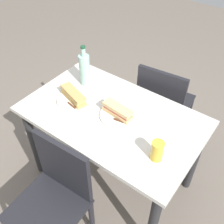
{
  "coord_description": "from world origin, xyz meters",
  "views": [
    {
      "loc": [
        -0.76,
        1.02,
        1.93
      ],
      "look_at": [
        0.0,
        0.0,
        0.74
      ],
      "focal_mm": 43.08,
      "sensor_mm": 36.0,
      "label": 1
    }
  ],
  "objects_px": {
    "plate_near": "(118,115)",
    "beer_glass": "(157,151)",
    "knife_far": "(68,103)",
    "baguette_sandwich_far": "(73,95)",
    "chair_near": "(162,103)",
    "knife_near": "(114,119)",
    "chair_far": "(56,194)",
    "water_bottle": "(85,69)",
    "dining_table": "(112,127)",
    "plate_far": "(74,100)",
    "baguette_sandwich_near": "(118,111)"
  },
  "relations": [
    {
      "from": "chair_near",
      "to": "knife_near",
      "type": "height_order",
      "value": "chair_near"
    },
    {
      "from": "chair_near",
      "to": "knife_far",
      "type": "xyz_separation_m",
      "value": [
        0.4,
        0.66,
        0.26
      ]
    },
    {
      "from": "knife_near",
      "to": "beer_glass",
      "type": "height_order",
      "value": "beer_glass"
    },
    {
      "from": "dining_table",
      "to": "knife_far",
      "type": "xyz_separation_m",
      "value": [
        0.29,
        0.1,
        0.13
      ]
    },
    {
      "from": "plate_far",
      "to": "knife_near",
      "type": "bearing_deg",
      "value": -178.95
    },
    {
      "from": "chair_near",
      "to": "knife_far",
      "type": "height_order",
      "value": "chair_near"
    },
    {
      "from": "chair_far",
      "to": "chair_near",
      "type": "xyz_separation_m",
      "value": [
        -0.11,
        -1.11,
        0.0
      ]
    },
    {
      "from": "plate_far",
      "to": "beer_glass",
      "type": "height_order",
      "value": "beer_glass"
    },
    {
      "from": "knife_far",
      "to": "beer_glass",
      "type": "distance_m",
      "value": 0.7
    },
    {
      "from": "baguette_sandwich_far",
      "to": "water_bottle",
      "type": "distance_m",
      "value": 0.23
    },
    {
      "from": "knife_near",
      "to": "dining_table",
      "type": "bearing_deg",
      "value": -42.47
    },
    {
      "from": "chair_far",
      "to": "water_bottle",
      "type": "height_order",
      "value": "water_bottle"
    },
    {
      "from": "chair_far",
      "to": "water_bottle",
      "type": "xyz_separation_m",
      "value": [
        0.35,
        -0.71,
        0.36
      ]
    },
    {
      "from": "chair_near",
      "to": "plate_far",
      "type": "height_order",
      "value": "chair_near"
    },
    {
      "from": "knife_near",
      "to": "plate_far",
      "type": "distance_m",
      "value": 0.34
    },
    {
      "from": "baguette_sandwich_far",
      "to": "beer_glass",
      "type": "bearing_deg",
      "value": 172.95
    },
    {
      "from": "beer_glass",
      "to": "plate_near",
      "type": "bearing_deg",
      "value": -21.27
    },
    {
      "from": "chair_near",
      "to": "knife_near",
      "type": "bearing_deg",
      "value": 84.72
    },
    {
      "from": "baguette_sandwich_near",
      "to": "plate_far",
      "type": "relative_size",
      "value": 0.91
    },
    {
      "from": "chair_far",
      "to": "baguette_sandwich_far",
      "type": "distance_m",
      "value": 0.65
    },
    {
      "from": "chair_far",
      "to": "knife_near",
      "type": "height_order",
      "value": "chair_far"
    },
    {
      "from": "plate_near",
      "to": "knife_near",
      "type": "bearing_deg",
      "value": 97.13
    },
    {
      "from": "knife_far",
      "to": "knife_near",
      "type": "bearing_deg",
      "value": -170.25
    },
    {
      "from": "chair_near",
      "to": "plate_near",
      "type": "bearing_deg",
      "value": 83.59
    },
    {
      "from": "plate_near",
      "to": "chair_near",
      "type": "bearing_deg",
      "value": -96.41
    },
    {
      "from": "baguette_sandwich_near",
      "to": "knife_near",
      "type": "relative_size",
      "value": 1.19
    },
    {
      "from": "knife_far",
      "to": "water_bottle",
      "type": "xyz_separation_m",
      "value": [
        0.06,
        -0.25,
        0.11
      ]
    },
    {
      "from": "knife_near",
      "to": "plate_far",
      "type": "relative_size",
      "value": 0.77
    },
    {
      "from": "plate_far",
      "to": "beer_glass",
      "type": "bearing_deg",
      "value": 172.95
    },
    {
      "from": "water_bottle",
      "to": "plate_far",
      "type": "bearing_deg",
      "value": 108.28
    },
    {
      "from": "baguette_sandwich_near",
      "to": "water_bottle",
      "type": "relative_size",
      "value": 0.69
    },
    {
      "from": "plate_near",
      "to": "beer_glass",
      "type": "bearing_deg",
      "value": 158.73
    },
    {
      "from": "chair_near",
      "to": "plate_near",
      "type": "distance_m",
      "value": 0.6
    },
    {
      "from": "knife_near",
      "to": "chair_far",
      "type": "bearing_deg",
      "value": 84.27
    },
    {
      "from": "dining_table",
      "to": "knife_near",
      "type": "bearing_deg",
      "value": 137.53
    },
    {
      "from": "dining_table",
      "to": "water_bottle",
      "type": "distance_m",
      "value": 0.46
    },
    {
      "from": "plate_near",
      "to": "plate_far",
      "type": "xyz_separation_m",
      "value": [
        0.33,
        0.06,
        0.0
      ]
    },
    {
      "from": "baguette_sandwich_near",
      "to": "baguette_sandwich_far",
      "type": "height_order",
      "value": "same"
    },
    {
      "from": "chair_near",
      "to": "plate_far",
      "type": "distance_m",
      "value": 0.76
    },
    {
      "from": "baguette_sandwich_far",
      "to": "chair_near",
      "type": "bearing_deg",
      "value": -123.02
    },
    {
      "from": "chair_far",
      "to": "knife_near",
      "type": "relative_size",
      "value": 4.71
    },
    {
      "from": "dining_table",
      "to": "plate_far",
      "type": "relative_size",
      "value": 5.05
    },
    {
      "from": "plate_near",
      "to": "knife_far",
      "type": "bearing_deg",
      "value": 18.0
    },
    {
      "from": "chair_near",
      "to": "water_bottle",
      "type": "distance_m",
      "value": 0.71
    },
    {
      "from": "plate_near",
      "to": "knife_near",
      "type": "height_order",
      "value": "knife_near"
    },
    {
      "from": "knife_far",
      "to": "baguette_sandwich_far",
      "type": "bearing_deg",
      "value": -94.07
    },
    {
      "from": "chair_far",
      "to": "knife_far",
      "type": "height_order",
      "value": "chair_far"
    },
    {
      "from": "chair_far",
      "to": "beer_glass",
      "type": "xyz_separation_m",
      "value": [
        -0.41,
        -0.42,
        0.3
      ]
    },
    {
      "from": "plate_near",
      "to": "water_bottle",
      "type": "xyz_separation_m",
      "value": [
        0.4,
        -0.15,
        0.12
      ]
    },
    {
      "from": "plate_near",
      "to": "water_bottle",
      "type": "relative_size",
      "value": 0.76
    }
  ]
}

